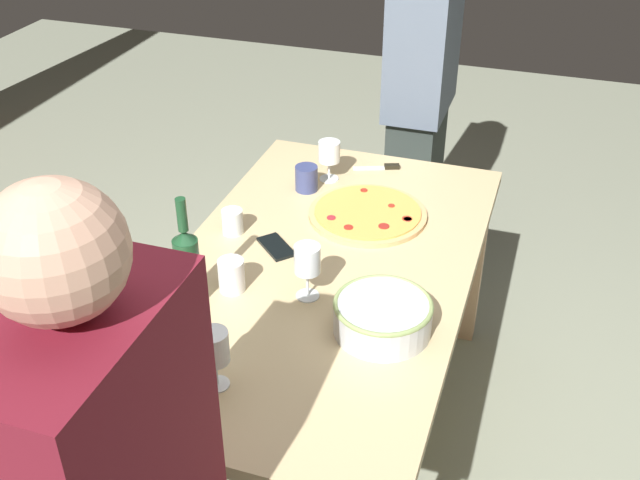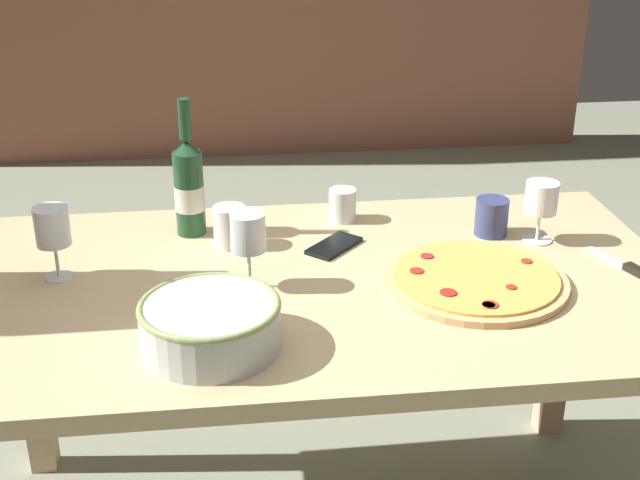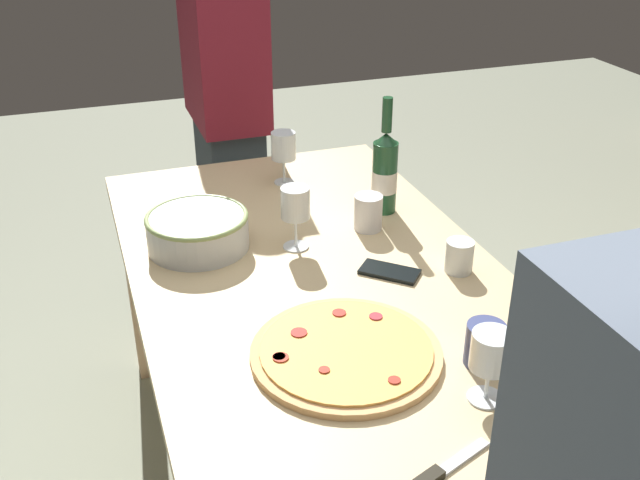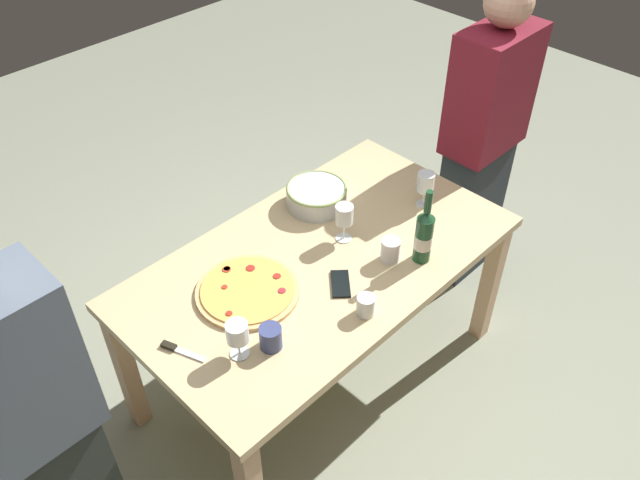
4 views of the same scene
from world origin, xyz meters
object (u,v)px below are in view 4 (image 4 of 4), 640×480
(wine_bottle, at_px, (424,235))
(wine_glass_by_bottle, at_px, (344,216))
(serving_bowl, at_px, (317,195))
(pizza_knife, at_px, (177,349))
(dining_table, at_px, (320,274))
(cup_amber, at_px, (271,337))
(cup_ceramic, at_px, (390,250))
(wine_glass_far_left, at_px, (426,183))
(person_host, at_px, (28,434))
(cell_phone, at_px, (341,284))
(person_guest_left, at_px, (482,142))
(cup_spare, at_px, (366,306))
(wine_glass_near_pizza, at_px, (237,333))
(pizza, at_px, (248,291))

(wine_bottle, xyz_separation_m, wine_glass_by_bottle, (0.13, -0.31, -0.00))
(serving_bowl, distance_m, pizza_knife, 0.96)
(dining_table, distance_m, cup_amber, 0.51)
(serving_bowl, xyz_separation_m, wine_glass_by_bottle, (0.08, 0.24, 0.07))
(cup_amber, distance_m, cup_ceramic, 0.64)
(wine_glass_far_left, height_order, person_host, person_host)
(wine_glass_far_left, bearing_deg, cup_amber, 6.67)
(cell_phone, bearing_deg, dining_table, 114.82)
(cup_ceramic, height_order, pizza_knife, cup_ceramic)
(pizza_knife, bearing_deg, person_guest_left, 178.68)
(serving_bowl, bearing_deg, cup_spare, 60.30)
(wine_bottle, xyz_separation_m, cup_spare, (0.38, 0.04, -0.08))
(wine_glass_near_pizza, bearing_deg, cup_amber, 152.41)
(serving_bowl, height_order, pizza_knife, serving_bowl)
(wine_glass_near_pizza, xyz_separation_m, cell_phone, (-0.49, 0.02, -0.10))
(pizza, xyz_separation_m, cup_amber, (0.11, 0.26, 0.03))
(cup_amber, height_order, person_guest_left, person_guest_left)
(pizza, relative_size, cup_spare, 4.84)
(wine_glass_by_bottle, distance_m, cup_ceramic, 0.23)
(wine_glass_far_left, height_order, cup_amber, wine_glass_far_left)
(cup_amber, bearing_deg, wine_glass_by_bottle, -160.52)
(dining_table, bearing_deg, cup_amber, 24.01)
(cup_spare, height_order, person_guest_left, person_guest_left)
(pizza_knife, bearing_deg, cup_amber, 138.23)
(wine_glass_near_pizza, distance_m, wine_glass_by_bottle, 0.72)
(cup_spare, bearing_deg, serving_bowl, -119.70)
(wine_glass_near_pizza, height_order, cell_phone, wine_glass_near_pizza)
(serving_bowl, relative_size, wine_bottle, 0.79)
(dining_table, xyz_separation_m, cell_phone, (0.05, 0.16, 0.10))
(person_host, bearing_deg, wine_bottle, -10.58)
(wine_glass_far_left, height_order, cup_ceramic, wine_glass_far_left)
(person_host, bearing_deg, cell_phone, -8.05)
(serving_bowl, distance_m, person_guest_left, 0.91)
(wine_bottle, bearing_deg, wine_glass_far_left, -143.44)
(wine_bottle, distance_m, pizza_knife, 1.03)
(wine_bottle, relative_size, wine_glass_far_left, 2.03)
(cell_phone, height_order, pizza_knife, pizza_knife)
(pizza, distance_m, cup_spare, 0.46)
(wine_glass_by_bottle, relative_size, person_guest_left, 0.11)
(wine_bottle, bearing_deg, pizza_knife, -17.81)
(dining_table, relative_size, person_guest_left, 1.00)
(dining_table, bearing_deg, pizza, -10.05)
(serving_bowl, distance_m, cup_ceramic, 0.46)
(cup_ceramic, bearing_deg, person_guest_left, -168.57)
(wine_bottle, height_order, wine_glass_far_left, wine_bottle)
(cup_spare, relative_size, pizza_knife, 0.48)
(serving_bowl, relative_size, wine_glass_far_left, 1.62)
(serving_bowl, xyz_separation_m, cup_amber, (0.68, 0.45, -0.01))
(cup_ceramic, xyz_separation_m, person_host, (1.41, -0.25, -0.00))
(cup_ceramic, bearing_deg, pizza, -26.86)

